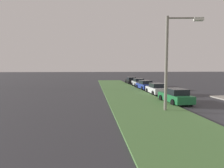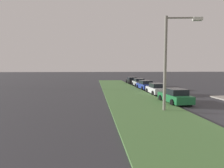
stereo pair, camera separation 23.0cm
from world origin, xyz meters
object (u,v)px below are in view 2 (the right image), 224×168
Objects in this scene: parked_car_black at (132,81)px; streetlight at (170,57)px; parked_car_silver at (139,82)px; parked_car_green at (175,96)px; parked_car_blue at (145,85)px; parked_car_white at (157,89)px.

parked_car_black is 0.58× the size of streetlight.
parked_car_green is at bearing 178.32° from parked_car_silver.
parked_car_silver is at bearing -6.19° from parked_car_blue.
parked_car_silver is (5.63, -0.27, 0.00)m from parked_car_blue.
streetlight is (-15.59, 2.33, 3.67)m from parked_car_blue.
parked_car_green is 1.02× the size of parked_car_white.
streetlight is at bearing 173.64° from parked_car_black.
parked_car_silver is 21.69m from streetlight.
streetlight reaches higher than parked_car_blue.
parked_car_black is at bearing -3.11° from parked_car_blue.
parked_car_white is (6.49, -0.32, 0.00)m from parked_car_green.
parked_car_blue is at bearing -0.05° from parked_car_white.
streetlight reaches higher than parked_car_silver.
parked_car_green is at bearing 177.87° from parked_car_black.
parked_car_black is (10.91, 0.06, 0.00)m from parked_car_blue.
parked_car_green is at bearing 177.14° from parked_car_white.
parked_car_white and parked_car_black have the same top height.
parked_car_silver and parked_car_black have the same top height.
parked_car_green is 1.00× the size of parked_car_blue.
parked_car_green is 12.20m from parked_car_blue.
parked_car_black is at bearing 0.18° from parked_car_white.
parked_car_white and parked_car_silver have the same top height.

